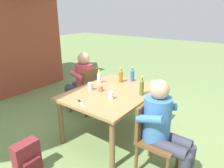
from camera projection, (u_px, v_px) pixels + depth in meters
ground_plane at (112, 133)px, 3.29m from camera, size 24.00×24.00×0.00m
dining_table at (112, 97)px, 3.07m from camera, size 1.42×1.09×0.73m
chair_near_left at (153, 134)px, 2.41m from camera, size 0.45×0.45×0.87m
chair_far_right at (86, 88)px, 3.84m from camera, size 0.48×0.48×0.87m
person_in_white_shirt at (163, 125)px, 2.29m from camera, size 0.47×0.61×1.18m
person_in_plaid_shirt at (82, 79)px, 3.84m from camera, size 0.47×0.61×1.18m
bottle_olive at (142, 87)px, 2.88m from camera, size 0.06×0.06×0.28m
bottle_blue at (132, 75)px, 3.47m from camera, size 0.06×0.06×0.25m
bottle_clear at (99, 77)px, 3.38m from camera, size 0.06×0.06×0.23m
bottle_amber at (121, 76)px, 3.41m from camera, size 0.06×0.06×0.26m
cup_white at (111, 95)px, 2.76m from camera, size 0.07×0.07×0.11m
cup_glass at (153, 84)px, 3.17m from camera, size 0.08×0.08×0.12m
cup_terracotta at (100, 88)px, 3.05m from camera, size 0.07×0.07×0.08m
cup_steel at (90, 86)px, 3.08m from camera, size 0.08×0.08×0.12m
table_knife at (81, 103)px, 2.65m from camera, size 0.14×0.22×0.01m
backpack_by_near_side at (28, 159)px, 2.42m from camera, size 0.30×0.21×0.43m
brick_kiosk at (6, 26)px, 5.11m from camera, size 2.20×2.04×2.93m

